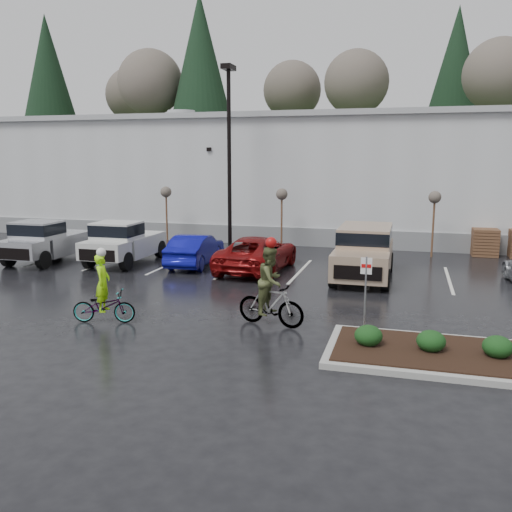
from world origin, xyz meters
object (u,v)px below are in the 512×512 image
(sapling_west, at_px, (166,195))
(sapling_east, at_px, (435,201))
(sapling_mid, at_px, (282,198))
(car_blue, at_px, (195,250))
(suv_tan, at_px, (364,253))
(lamppost, at_px, (229,139))
(pickup_silver, at_px, (51,240))
(fire_lane_sign, at_px, (366,286))
(cyclist_hivis, at_px, (104,299))
(pickup_white, at_px, (127,241))
(cyclist_olive, at_px, (271,294))
(car_red, at_px, (257,253))
(pallet_stack_a, at_px, (485,242))

(sapling_west, distance_m, sapling_east, 14.00)
(sapling_mid, height_order, car_blue, sapling_mid)
(sapling_west, bearing_deg, suv_tan, -26.87)
(lamppost, bearing_deg, sapling_east, 5.71)
(lamppost, relative_size, pickup_silver, 1.77)
(fire_lane_sign, bearing_deg, suv_tan, 94.95)
(cyclist_hivis, bearing_deg, sapling_west, 3.87)
(sapling_west, height_order, pickup_white, sapling_west)
(cyclist_olive, bearing_deg, pickup_silver, 73.12)
(sapling_mid, bearing_deg, cyclist_olive, -78.27)
(suv_tan, bearing_deg, car_red, 175.43)
(sapling_mid, distance_m, pickup_silver, 11.47)
(lamppost, relative_size, pickup_white, 1.77)
(lamppost, relative_size, sapling_mid, 2.88)
(fire_lane_sign, relative_size, cyclist_hivis, 0.98)
(sapling_west, relative_size, pickup_silver, 0.62)
(pickup_silver, bearing_deg, car_red, 2.66)
(car_blue, relative_size, cyclist_olive, 1.65)
(lamppost, height_order, cyclist_olive, lamppost)
(pallet_stack_a, bearing_deg, lamppost, -170.91)
(pickup_silver, relative_size, car_blue, 1.22)
(lamppost, relative_size, pallet_stack_a, 6.83)
(cyclist_olive, bearing_deg, sapling_west, 47.94)
(pickup_white, bearing_deg, fire_lane_sign, -34.02)
(sapling_mid, relative_size, pallet_stack_a, 2.37)
(sapling_mid, bearing_deg, cyclist_hivis, -99.09)
(lamppost, bearing_deg, pickup_white, -131.61)
(sapling_west, height_order, pickup_silver, sapling_west)
(pallet_stack_a, xyz_separation_m, car_red, (-9.83, -6.30, 0.06))
(sapling_west, xyz_separation_m, cyclist_hivis, (4.31, -13.66, -2.03))
(sapling_west, relative_size, pickup_white, 0.62)
(pickup_silver, bearing_deg, sapling_mid, 30.58)
(pickup_white, xyz_separation_m, cyclist_olive, (8.75, -7.52, -0.05))
(lamppost, distance_m, fire_lane_sign, 14.78)
(sapling_east, xyz_separation_m, car_red, (-7.33, -5.30, -1.99))
(lamppost, height_order, car_red, lamppost)
(car_red, bearing_deg, cyclist_hivis, 77.08)
(pickup_silver, bearing_deg, cyclist_hivis, -46.20)
(fire_lane_sign, height_order, cyclist_hivis, cyclist_hivis)
(car_red, relative_size, cyclist_olive, 2.05)
(pickup_white, height_order, cyclist_olive, cyclist_olive)
(lamppost, distance_m, sapling_east, 10.48)
(pickup_white, distance_m, cyclist_hivis, 9.44)
(car_red, xyz_separation_m, cyclist_hivis, (-2.36, -8.35, -0.04))
(sapling_east, bearing_deg, sapling_west, 180.00)
(suv_tan, distance_m, cyclist_hivis, 10.54)
(sapling_east, xyz_separation_m, cyclist_hivis, (-9.69, -13.66, -2.03))
(sapling_east, distance_m, pallet_stack_a, 3.39)
(sapling_east, bearing_deg, car_red, -144.10)
(lamppost, distance_m, pickup_silver, 9.87)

